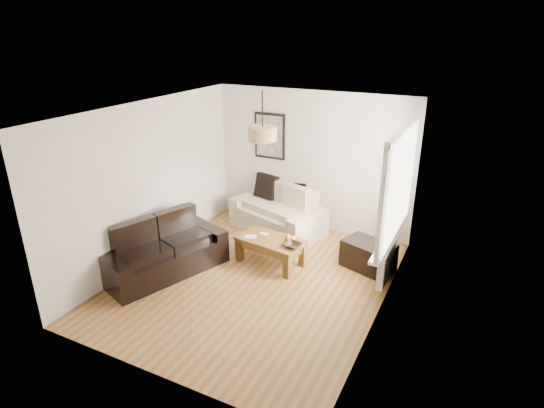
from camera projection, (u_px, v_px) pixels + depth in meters
The scene contains 21 objects.
floor at pixel (255, 280), 6.88m from camera, with size 4.50×4.50×0.00m, color brown.
ceiling at pixel (252, 111), 5.91m from camera, with size 3.80×4.50×0.00m, color white, non-canonical shape.
wall_back at pixel (312, 162), 8.27m from camera, with size 3.80×0.04×2.60m, color silver, non-canonical shape.
wall_front at pixel (147, 275), 4.53m from camera, with size 3.80×0.04×2.60m, color silver, non-canonical shape.
wall_left at pixel (150, 182), 7.18m from camera, with size 0.04×4.50×2.60m, color silver, non-canonical shape.
wall_right at pixel (386, 227), 5.61m from camera, with size 0.04×4.50×2.60m, color silver, non-canonical shape.
window_bay at pixel (399, 185), 6.18m from camera, with size 0.14×1.90×1.60m, color white, non-canonical shape.
radiator at pixel (387, 261), 6.65m from camera, with size 0.10×0.90×0.52m, color white.
poster at pixel (270, 136), 8.44m from camera, with size 0.62×0.04×0.87m, color black, non-canonical shape.
pendant_shade at pixel (263, 134), 6.30m from camera, with size 0.40×0.40×0.20m, color tan.
loveseat_cream at pixel (278, 210), 8.39m from camera, with size 1.73×0.94×0.86m, color #BAB196, non-canonical shape.
sofa_leather at pixel (162, 247), 7.00m from camera, with size 1.91×0.93×0.83m, color black, non-canonical shape.
coffee_table at pixel (271, 251), 7.30m from camera, with size 1.09×0.59×0.44m, color brown, non-canonical shape.
ottoman at pixel (368, 255), 7.15m from camera, with size 0.78×0.50×0.45m, color black.
cushion_left at pixel (266, 186), 8.58m from camera, with size 0.47×0.14×0.47m, color black.
cushion_right at pixel (295, 193), 8.35m from camera, with size 0.38×0.12×0.38m, color black.
fruit_bowl at pixel (293, 245), 6.93m from camera, with size 0.26×0.26×0.06m, color black.
orange_a at pixel (289, 238), 7.15m from camera, with size 0.08×0.08×0.08m, color orange.
orange_b at pixel (293, 238), 7.15m from camera, with size 0.09×0.09×0.09m, color orange.
orange_c at pixel (288, 236), 7.22m from camera, with size 0.08×0.08×0.08m, color #DB4F12.
papers at pixel (250, 237), 7.28m from camera, with size 0.19×0.13×0.01m, color silver.
Camera 1 is at (2.88, -5.21, 3.66)m, focal length 29.55 mm.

